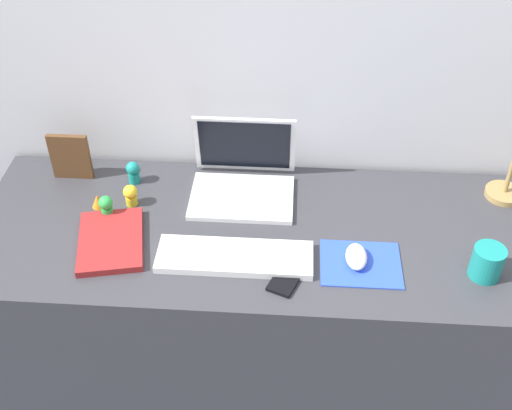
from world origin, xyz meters
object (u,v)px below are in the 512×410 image
object	(u,v)px
toy_figurine_green	(106,206)
toy_figurine_teal	(133,172)
coffee_mug	(487,262)
notebook_pad	(111,241)
toy_figurine_orange	(98,201)
picture_frame	(70,157)
toy_figurine_yellow	(131,194)
cell_phone	(287,277)
keyboard	(235,257)
mouse	(356,257)
laptop	(243,174)

from	to	relation	value
toy_figurine_green	toy_figurine_teal	xyz separation A→B (m)	(0.04, 0.16, -0.00)
coffee_mug	notebook_pad	bearing A→B (deg)	177.08
notebook_pad	toy_figurine_orange	size ratio (longest dim) A/B	5.88
picture_frame	toy_figurine_yellow	world-z (taller)	picture_frame
cell_phone	toy_figurine_yellow	size ratio (longest dim) A/B	1.93
keyboard	mouse	bearing A→B (deg)	2.06
toy_figurine_yellow	picture_frame	bearing A→B (deg)	149.97
keyboard	toy_figurine_orange	xyz separation A→B (m)	(-0.41, 0.19, 0.01)
toy_figurine_yellow	notebook_pad	bearing A→B (deg)	-96.91
mouse	coffee_mug	xyz separation A→B (m)	(0.33, -0.02, 0.02)
toy_figurine_teal	laptop	bearing A→B (deg)	-1.69
toy_figurine_orange	laptop	bearing A→B (deg)	15.29
mouse	notebook_pad	bearing A→B (deg)	177.59
laptop	cell_phone	distance (m)	0.39
laptop	keyboard	world-z (taller)	laptop
keyboard	toy_figurine_teal	size ratio (longest dim) A/B	5.78
picture_frame	toy_figurine_yellow	distance (m)	0.24
toy_figurine_yellow	toy_figurine_teal	bearing A→B (deg)	98.12
notebook_pad	toy_figurine_teal	xyz separation A→B (m)	(0.01, 0.28, 0.03)
cell_phone	keyboard	bearing A→B (deg)	-179.96
picture_frame	toy_figurine_green	bearing A→B (deg)	-50.16
notebook_pad	toy_figurine_teal	world-z (taller)	toy_figurine_teal
toy_figurine_green	toy_figurine_orange	distance (m)	0.06
laptop	toy_figurine_yellow	xyz separation A→B (m)	(-0.32, -0.10, -0.02)
coffee_mug	toy_figurine_green	bearing A→B (deg)	171.02
notebook_pad	toy_figurine_green	distance (m)	0.12
mouse	toy_figurine_orange	size ratio (longest dim) A/B	2.35
cell_phone	picture_frame	bearing A→B (deg)	172.21
notebook_pad	coffee_mug	xyz separation A→B (m)	(0.98, -0.05, 0.03)
laptop	mouse	size ratio (longest dim) A/B	3.12
coffee_mug	toy_figurine_green	distance (m)	1.03
picture_frame	toy_figurine_teal	xyz separation A→B (m)	(0.19, -0.01, -0.04)
keyboard	mouse	xyz separation A→B (m)	(0.32, 0.01, 0.01)
notebook_pad	picture_frame	bearing A→B (deg)	110.61
coffee_mug	toy_figurine_green	xyz separation A→B (m)	(-1.02, 0.16, -0.01)
picture_frame	toy_figurine_teal	bearing A→B (deg)	-3.79
picture_frame	keyboard	bearing A→B (deg)	-31.98
picture_frame	notebook_pad	bearing A→B (deg)	-57.52
mouse	toy_figurine_orange	distance (m)	0.75
keyboard	cell_phone	world-z (taller)	keyboard
picture_frame	toy_figurine_green	size ratio (longest dim) A/B	2.13
toy_figurine_teal	toy_figurine_orange	size ratio (longest dim) A/B	1.74
mouse	cell_phone	bearing A→B (deg)	-158.74
toy_figurine_yellow	toy_figurine_teal	distance (m)	0.11
keyboard	toy_figurine_yellow	xyz separation A→B (m)	(-0.32, 0.21, 0.03)
cell_phone	laptop	bearing A→B (deg)	133.83
toy_figurine_orange	toy_figurine_teal	bearing A→B (deg)	57.04
notebook_pad	toy_figurine_yellow	size ratio (longest dim) A/B	3.62
laptop	toy_figurine_green	world-z (taller)	laptop
keyboard	toy_figurine_orange	size ratio (longest dim) A/B	10.04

